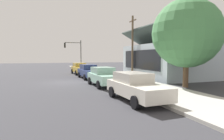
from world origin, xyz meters
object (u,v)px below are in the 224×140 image
object	(u,v)px
car_mustard	(80,68)
car_ivory	(135,86)
car_seafoam	(104,76)
traffic_light_main	(74,51)
shade_tree	(187,33)
fire_hydrant_red	(103,74)
utility_pole_wooden	(132,45)
car_navy	(89,71)

from	to	relation	value
car_mustard	car_ivory	world-z (taller)	same
car_mustard	car_seafoam	xyz separation A→B (m)	(11.62, 0.12, -0.00)
car_mustard	traffic_light_main	world-z (taller)	traffic_light_main
car_seafoam	shade_tree	xyz separation A→B (m)	(2.97, 6.12, 3.57)
shade_tree	fire_hydrant_red	world-z (taller)	shade_tree
car_seafoam	utility_pole_wooden	world-z (taller)	utility_pole_wooden
car_seafoam	utility_pole_wooden	xyz separation A→B (m)	(-5.88, 5.46, 3.11)
car_seafoam	fire_hydrant_red	world-z (taller)	car_seafoam
fire_hydrant_red	car_mustard	bearing A→B (deg)	-166.21
car_mustard	utility_pole_wooden	distance (m)	8.60
traffic_light_main	utility_pole_wooden	world-z (taller)	utility_pole_wooden
car_mustard	traffic_light_main	bearing A→B (deg)	178.16
car_navy	car_mustard	bearing A→B (deg)	178.67
car_mustard	shade_tree	distance (m)	16.26
car_ivory	fire_hydrant_red	distance (m)	11.18
shade_tree	car_seafoam	bearing A→B (deg)	-115.90
car_mustard	car_navy	world-z (taller)	same
traffic_light_main	car_ivory	bearing A→B (deg)	0.78
shade_tree	fire_hydrant_red	xyz separation A→B (m)	(-8.11, -4.65, -3.89)
car_navy	traffic_light_main	size ratio (longest dim) A/B	0.95
car_navy	shade_tree	size ratio (longest dim) A/B	0.69
traffic_light_main	car_navy	bearing A→B (deg)	0.86
utility_pole_wooden	car_seafoam	bearing A→B (deg)	-42.92
shade_tree	car_mustard	bearing A→B (deg)	-156.83
car_mustard	car_seafoam	distance (m)	11.62
fire_hydrant_red	car_navy	bearing A→B (deg)	-116.03
car_seafoam	traffic_light_main	distance (m)	16.43
shade_tree	fire_hydrant_red	size ratio (longest dim) A/B	10.10
car_seafoam	utility_pole_wooden	size ratio (longest dim) A/B	0.59
car_ivory	shade_tree	xyz separation A→B (m)	(-2.97, 6.01, 3.57)
car_seafoam	car_ivory	xyz separation A→B (m)	(5.94, 0.11, 0.00)
shade_tree	traffic_light_main	bearing A→B (deg)	-161.78
fire_hydrant_red	car_ivory	bearing A→B (deg)	-6.98
car_ivory	traffic_light_main	world-z (taller)	traffic_light_main
car_navy	car_ivory	size ratio (longest dim) A/B	1.02
utility_pole_wooden	car_mustard	bearing A→B (deg)	-135.77
car_navy	car_ivory	world-z (taller)	same
utility_pole_wooden	shade_tree	bearing A→B (deg)	4.23
car_navy	traffic_light_main	bearing A→B (deg)	178.70
utility_pole_wooden	fire_hydrant_red	xyz separation A→B (m)	(0.73, -4.00, -3.43)
fire_hydrant_red	utility_pole_wooden	bearing A→B (deg)	100.36
shade_tree	traffic_light_main	distance (m)	20.21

